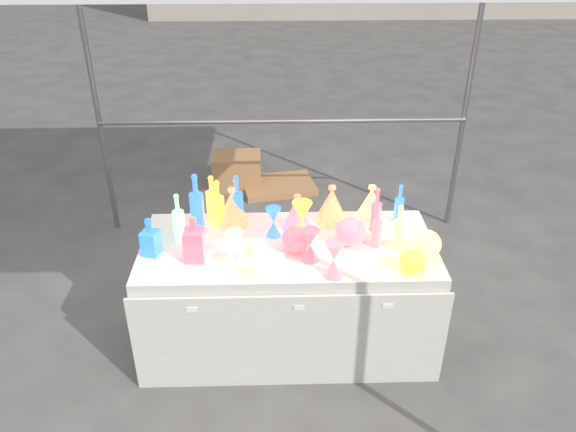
{
  "coord_description": "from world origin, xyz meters",
  "views": [
    {
      "loc": [
        -0.08,
        -2.89,
        2.61
      ],
      "look_at": [
        0.0,
        0.0,
        0.95
      ],
      "focal_mm": 35.0,
      "sensor_mm": 36.0,
      "label": 1
    }
  ],
  "objects_px": {
    "lampshade_0": "(233,206)",
    "hourglass_0": "(310,245)",
    "cardboard_box_closed": "(237,171)",
    "bottle_0": "(212,197)",
    "display_table": "(288,294)",
    "globe_0": "(412,263)"
  },
  "relations": [
    {
      "from": "display_table",
      "to": "lampshade_0",
      "type": "distance_m",
      "value": 0.67
    },
    {
      "from": "display_table",
      "to": "hourglass_0",
      "type": "height_order",
      "value": "hourglass_0"
    },
    {
      "from": "display_table",
      "to": "cardboard_box_closed",
      "type": "xyz_separation_m",
      "value": [
        -0.45,
        2.29,
        -0.2
      ]
    },
    {
      "from": "globe_0",
      "to": "cardboard_box_closed",
      "type": "bearing_deg",
      "value": 113.88
    },
    {
      "from": "cardboard_box_closed",
      "to": "globe_0",
      "type": "xyz_separation_m",
      "value": [
        1.15,
        -2.59,
        0.64
      ]
    },
    {
      "from": "display_table",
      "to": "lampshade_0",
      "type": "bearing_deg",
      "value": 142.44
    },
    {
      "from": "hourglass_0",
      "to": "globe_0",
      "type": "distance_m",
      "value": 0.59
    },
    {
      "from": "display_table",
      "to": "lampshade_0",
      "type": "height_order",
      "value": "lampshade_0"
    },
    {
      "from": "hourglass_0",
      "to": "lampshade_0",
      "type": "relative_size",
      "value": 0.8
    },
    {
      "from": "hourglass_0",
      "to": "cardboard_box_closed",
      "type": "bearing_deg",
      "value": 103.21
    },
    {
      "from": "cardboard_box_closed",
      "to": "lampshade_0",
      "type": "bearing_deg",
      "value": -87.93
    },
    {
      "from": "display_table",
      "to": "hourglass_0",
      "type": "xyz_separation_m",
      "value": [
        0.12,
        -0.16,
        0.48
      ]
    },
    {
      "from": "display_table",
      "to": "hourglass_0",
      "type": "relative_size",
      "value": 8.91
    },
    {
      "from": "globe_0",
      "to": "display_table",
      "type": "bearing_deg",
      "value": 156.89
    },
    {
      "from": "display_table",
      "to": "bottle_0",
      "type": "relative_size",
      "value": 5.97
    },
    {
      "from": "lampshade_0",
      "to": "hourglass_0",
      "type": "bearing_deg",
      "value": -34.58
    },
    {
      "from": "globe_0",
      "to": "hourglass_0",
      "type": "bearing_deg",
      "value": 166.94
    },
    {
      "from": "bottle_0",
      "to": "lampshade_0",
      "type": "relative_size",
      "value": 1.2
    },
    {
      "from": "display_table",
      "to": "globe_0",
      "type": "height_order",
      "value": "globe_0"
    },
    {
      "from": "cardboard_box_closed",
      "to": "bottle_0",
      "type": "xyz_separation_m",
      "value": [
        -0.03,
        -1.95,
        0.73
      ]
    },
    {
      "from": "cardboard_box_closed",
      "to": "hourglass_0",
      "type": "bearing_deg",
      "value": -77.73
    },
    {
      "from": "bottle_0",
      "to": "cardboard_box_closed",
      "type": "bearing_deg",
      "value": 89.08
    }
  ]
}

